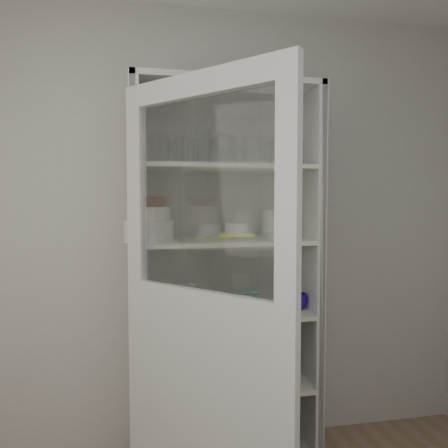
{
  "coord_description": "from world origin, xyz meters",
  "views": [
    {
      "loc": [
        -0.27,
        -1.08,
        1.47
      ],
      "look_at": [
        0.2,
        1.27,
        1.34
      ],
      "focal_mm": 35.0,
      "sensor_mm": 36.0,
      "label": 1
    }
  ],
  "objects_px": {
    "white_canister": "(185,297)",
    "goblet_0": "(181,150)",
    "goblet_3": "(289,153)",
    "white_ramekin": "(237,228)",
    "goblet_1": "(218,151)",
    "cupboard_door": "(202,344)",
    "cream_dish": "(219,377)",
    "plate_stack_front": "(149,231)",
    "glass_platter": "(237,237)",
    "teal_jar": "(253,300)",
    "grey_bowl_stack": "(273,224)",
    "terracotta_bowl": "(149,202)",
    "goblet_2": "(241,153)",
    "measuring_cups": "(169,313)",
    "yellow_trivet": "(237,234)",
    "cream_bowl": "(149,213)",
    "tin_box": "(258,373)",
    "mug_teal": "(242,299)",
    "plate_stack_back": "(149,230)",
    "mug_blue": "(297,301)",
    "pantry_cabinet": "(222,294)",
    "mug_white": "(243,306)"
  },
  "relations": [
    {
      "from": "white_canister",
      "to": "goblet_0",
      "type": "bearing_deg",
      "value": 123.08
    },
    {
      "from": "grey_bowl_stack",
      "to": "cupboard_door",
      "type": "bearing_deg",
      "value": -130.78
    },
    {
      "from": "plate_stack_back",
      "to": "white_ramekin",
      "type": "relative_size",
      "value": 1.4
    },
    {
      "from": "mug_white",
      "to": "glass_platter",
      "type": "bearing_deg",
      "value": 93.19
    },
    {
      "from": "cream_dish",
      "to": "plate_stack_front",
      "type": "bearing_deg",
      "value": -174.38
    },
    {
      "from": "glass_platter",
      "to": "yellow_trivet",
      "type": "relative_size",
      "value": 1.92
    },
    {
      "from": "goblet_1",
      "to": "grey_bowl_stack",
      "type": "height_order",
      "value": "goblet_1"
    },
    {
      "from": "goblet_3",
      "to": "white_ramekin",
      "type": "bearing_deg",
      "value": -160.45
    },
    {
      "from": "cupboard_door",
      "to": "mug_teal",
      "type": "xyz_separation_m",
      "value": [
        0.32,
        0.63,
        0.03
      ]
    },
    {
      "from": "white_ramekin",
      "to": "measuring_cups",
      "type": "bearing_deg",
      "value": -172.21
    },
    {
      "from": "plate_stack_front",
      "to": "plate_stack_back",
      "type": "relative_size",
      "value": 1.37
    },
    {
      "from": "teal_jar",
      "to": "measuring_cups",
      "type": "xyz_separation_m",
      "value": [
        -0.48,
        -0.07,
        -0.03
      ]
    },
    {
      "from": "goblet_0",
      "to": "yellow_trivet",
      "type": "relative_size",
      "value": 1.0
    },
    {
      "from": "goblet_0",
      "to": "cream_bowl",
      "type": "relative_size",
      "value": 0.85
    },
    {
      "from": "white_ramekin",
      "to": "mug_teal",
      "type": "relative_size",
      "value": 1.35
    },
    {
      "from": "grey_bowl_stack",
      "to": "mug_white",
      "type": "height_order",
      "value": "grey_bowl_stack"
    },
    {
      "from": "plate_stack_front",
      "to": "white_ramekin",
      "type": "height_order",
      "value": "plate_stack_front"
    },
    {
      "from": "goblet_1",
      "to": "cream_bowl",
      "type": "relative_size",
      "value": 0.84
    },
    {
      "from": "goblet_3",
      "to": "glass_platter",
      "type": "relative_size",
      "value": 0.51
    },
    {
      "from": "grey_bowl_stack",
      "to": "cream_dish",
      "type": "height_order",
      "value": "grey_bowl_stack"
    },
    {
      "from": "goblet_1",
      "to": "cupboard_door",
      "type": "bearing_deg",
      "value": -106.28
    },
    {
      "from": "goblet_2",
      "to": "terracotta_bowl",
      "type": "relative_size",
      "value": 0.79
    },
    {
      "from": "yellow_trivet",
      "to": "grey_bowl_stack",
      "type": "height_order",
      "value": "grey_bowl_stack"
    },
    {
      "from": "grey_bowl_stack",
      "to": "plate_stack_front",
      "type": "bearing_deg",
      "value": -173.16
    },
    {
      "from": "terracotta_bowl",
      "to": "teal_jar",
      "type": "relative_size",
      "value": 2.08
    },
    {
      "from": "mug_teal",
      "to": "teal_jar",
      "type": "xyz_separation_m",
      "value": [
        0.05,
        -0.06,
        0.01
      ]
    },
    {
      "from": "mug_blue",
      "to": "teal_jar",
      "type": "distance_m",
      "value": 0.25
    },
    {
      "from": "white_ramekin",
      "to": "goblet_0",
      "type": "bearing_deg",
      "value": 164.32
    },
    {
      "from": "measuring_cups",
      "to": "goblet_3",
      "type": "bearing_deg",
      "value": 13.49
    },
    {
      "from": "plate_stack_front",
      "to": "teal_jar",
      "type": "relative_size",
      "value": 2.45
    },
    {
      "from": "cupboard_door",
      "to": "goblet_2",
      "type": "relative_size",
      "value": 11.76
    },
    {
      "from": "cupboard_door",
      "to": "terracotta_bowl",
      "type": "height_order",
      "value": "cupboard_door"
    },
    {
      "from": "cupboard_door",
      "to": "terracotta_bowl",
      "type": "relative_size",
      "value": 9.31
    },
    {
      "from": "plate_stack_back",
      "to": "mug_blue",
      "type": "xyz_separation_m",
      "value": [
        0.82,
        -0.18,
        -0.4
      ]
    },
    {
      "from": "cream_dish",
      "to": "tin_box",
      "type": "bearing_deg",
      "value": 9.25
    },
    {
      "from": "plate_stack_front",
      "to": "tin_box",
      "type": "distance_m",
      "value": 1.03
    },
    {
      "from": "goblet_3",
      "to": "grey_bowl_stack",
      "type": "bearing_deg",
      "value": -140.26
    },
    {
      "from": "plate_stack_back",
      "to": "grey_bowl_stack",
      "type": "distance_m",
      "value": 0.7
    },
    {
      "from": "goblet_3",
      "to": "white_ramekin",
      "type": "distance_m",
      "value": 0.56
    },
    {
      "from": "goblet_0",
      "to": "mug_white",
      "type": "xyz_separation_m",
      "value": [
        0.31,
        -0.17,
        -0.84
      ]
    },
    {
      "from": "goblet_0",
      "to": "cream_bowl",
      "type": "bearing_deg",
      "value": -141.06
    },
    {
      "from": "pantry_cabinet",
      "to": "cream_dish",
      "type": "relative_size",
      "value": 8.4
    },
    {
      "from": "terracotta_bowl",
      "to": "yellow_trivet",
      "type": "height_order",
      "value": "terracotta_bowl"
    },
    {
      "from": "yellow_trivet",
      "to": "tin_box",
      "type": "bearing_deg",
      "value": 4.04
    },
    {
      "from": "goblet_0",
      "to": "white_ramekin",
      "type": "distance_m",
      "value": 0.53
    },
    {
      "from": "grey_bowl_stack",
      "to": "cream_dish",
      "type": "relative_size",
      "value": 0.64
    },
    {
      "from": "glass_platter",
      "to": "teal_jar",
      "type": "distance_m",
      "value": 0.37
    },
    {
      "from": "cream_bowl",
      "to": "cream_dish",
      "type": "height_order",
      "value": "cream_bowl"
    },
    {
      "from": "mug_teal",
      "to": "white_canister",
      "type": "xyz_separation_m",
      "value": [
        -0.33,
        -0.01,
        0.03
      ]
    },
    {
      "from": "terracotta_bowl",
      "to": "teal_jar",
      "type": "bearing_deg",
      "value": 8.46
    }
  ]
}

